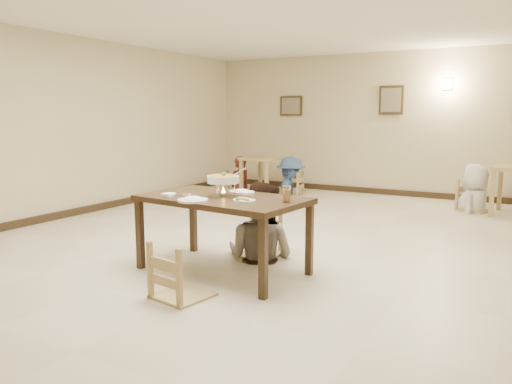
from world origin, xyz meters
The scene contains 27 objects.
floor centered at (0.00, 0.00, 0.00)m, with size 10.00×10.00×0.00m, color beige.
ceiling centered at (0.00, 0.00, 3.00)m, with size 10.00×10.00×0.00m, color white.
wall_back centered at (0.00, 5.00, 1.50)m, with size 10.00×10.00×0.00m, color beige.
wall_left centered at (-4.00, 0.00, 1.50)m, with size 10.00×10.00×0.00m, color beige.
baseboard_back centered at (0.00, 4.97, 0.06)m, with size 8.00×0.06×0.12m, color black.
baseboard_left centered at (-3.97, 0.00, 0.06)m, with size 0.06×10.00×0.12m, color black.
picture_a centered at (-2.20, 4.96, 1.90)m, with size 0.55×0.04×0.45m.
picture_b centered at (0.10, 4.96, 2.00)m, with size 0.50×0.04×0.60m.
wall_sconce centered at (1.20, 4.96, 2.30)m, with size 0.16×0.05×0.22m, color #FFD88C.
main_table centered at (-0.09, -1.21, 0.75)m, with size 1.86×1.17×0.83m.
chair_far centered at (-0.04, -0.45, 0.49)m, with size 0.46×0.46×0.98m.
chair_near centered at (0.00, -2.05, 0.51)m, with size 0.48×0.48×1.02m.
main_diner centered at (0.01, -0.55, 0.92)m, with size 0.90×0.70×1.85m, color gray.
curry_warmer centered at (-0.10, -1.18, 1.01)m, with size 0.39×0.34×0.31m.
rice_plate_far centered at (-0.03, -0.91, 0.84)m, with size 0.30×0.30×0.07m.
rice_plate_near centered at (-0.19, -1.61, 0.84)m, with size 0.31×0.31×0.07m.
fried_plate centered at (0.27, -1.37, 0.85)m, with size 0.24×0.24×0.05m.
chili_dish centered at (-0.48, -1.32, 0.84)m, with size 0.10×0.10×0.02m.
napkin_cutlery centered at (-0.63, -1.44, 0.84)m, with size 0.14×0.22×0.03m.
drink_glass centered at (0.65, -1.18, 0.91)m, with size 0.08×0.08×0.17m.
bg_table_left centered at (-2.31, 3.82, 0.66)m, with size 0.90×0.90×0.80m.
bg_chair_ll centered at (-2.96, 3.88, 0.44)m, with size 0.42×0.42×0.89m.
bg_chair_lr centered at (-1.66, 3.84, 0.49)m, with size 0.46×0.46×0.98m.
bg_chair_rl centered at (1.92, 3.88, 0.52)m, with size 0.49×0.49×1.04m.
bg_diner_a centered at (-2.96, 3.88, 0.79)m, with size 0.57×0.38×1.57m, color #57201A.
bg_diner_b centered at (-1.66, 3.84, 0.83)m, with size 1.08×0.62×1.67m, color #3B5A89.
bg_diner_c centered at (1.92, 3.88, 0.84)m, with size 0.82×0.54×1.68m, color silver.
Camera 1 is at (2.79, -5.63, 1.69)m, focal length 35.00 mm.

